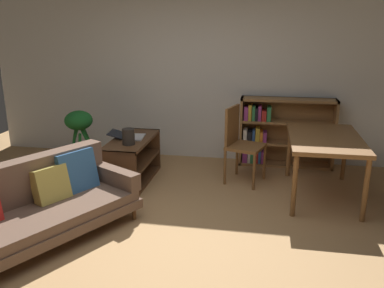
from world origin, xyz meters
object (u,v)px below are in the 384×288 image
Objects in this scene: open_laptop at (129,136)px; bookshelf at (279,132)px; dining_table at (325,143)px; media_console at (132,160)px; fabric_couch at (39,203)px; dining_chair_near at (240,140)px; desk_speaker at (128,137)px; potted_floor_plant at (80,132)px.

bookshelf reaches higher than open_laptop.
dining_table is 0.99× the size of bookshelf.
bookshelf reaches higher than media_console.
fabric_couch is at bearing -102.38° from open_laptop.
bookshelf is at bearing 26.32° from open_laptop.
desk_speaker is at bearing -159.51° from dining_chair_near.
fabric_couch is 1.91m from potted_floor_plant.
dining_table is (2.38, 0.18, -0.01)m from desk_speaker.
bookshelf reaches higher than dining_chair_near.
potted_floor_plant is 0.65× the size of dining_table.
media_console is at bearing -151.43° from bookshelf.
open_laptop is 2.49m from dining_table.
fabric_couch is 3.55m from bookshelf.
desk_speaker is 1.45m from dining_chair_near.
open_laptop is 0.55× the size of potted_floor_plant.
dining_table is at bearing -17.63° from dining_chair_near.
dining_chair_near reaches higher than dining_table.
media_console is 0.83× the size of bookshelf.
fabric_couch is 2.28× the size of potted_floor_plant.
media_console is 0.93m from potted_floor_plant.
bookshelf is (0.53, 0.79, -0.07)m from dining_chair_near.
potted_floor_plant is 0.87× the size of dining_chair_near.
desk_speaker is (0.11, -0.31, 0.08)m from open_laptop.
dining_chair_near is at bearing 45.45° from fabric_couch.
fabric_couch is 2.61m from dining_chair_near.
open_laptop reaches higher than media_console.
open_laptop is at bearing 77.62° from fabric_couch.
fabric_couch is at bearing -104.85° from media_console.
media_console is at bearing 101.75° from desk_speaker.
media_console is at bearing 75.15° from fabric_couch.
dining_chair_near is at bearing 162.37° from dining_table.
bookshelf reaches higher than fabric_couch.
media_console is 2.34× the size of open_laptop.
potted_floor_plant reaches higher than media_console.
potted_floor_plant is (-0.42, 1.85, 0.22)m from fabric_couch.
bookshelf is (1.94, 1.06, 0.21)m from media_console.
bookshelf is at bearing 28.57° from media_console.
open_laptop is (-0.06, 0.07, 0.32)m from media_console.
fabric_couch reaches higher than open_laptop.
desk_speaker is (0.05, -0.24, 0.40)m from media_console.
open_laptop is 0.36× the size of dining_table.
dining_chair_near reaches higher than potted_floor_plant.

